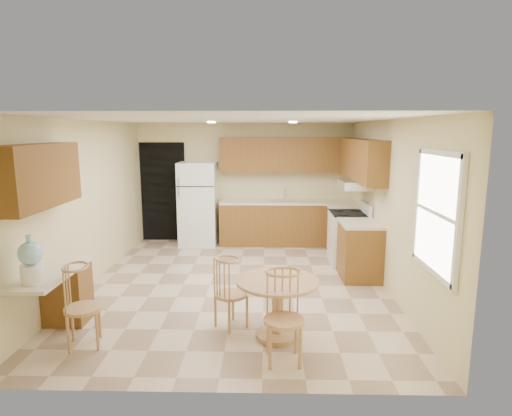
{
  "coord_description": "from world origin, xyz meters",
  "views": [
    {
      "loc": [
        0.44,
        -6.26,
        2.34
      ],
      "look_at": [
        0.29,
        0.3,
        1.15
      ],
      "focal_mm": 30.0,
      "sensor_mm": 36.0,
      "label": 1
    }
  ],
  "objects_px": {
    "water_crock": "(31,261)",
    "stove": "(349,237)",
    "dining_table": "(278,300)",
    "chair_table_b": "(284,312)",
    "chair_table_a": "(230,288)",
    "refrigerator": "(198,204)",
    "chair_desk": "(79,301)"
  },
  "relations": [
    {
      "from": "water_crock",
      "to": "stove",
      "type": "bearing_deg",
      "value": 39.36
    },
    {
      "from": "dining_table",
      "to": "chair_table_b",
      "type": "xyz_separation_m",
      "value": [
        0.05,
        -0.62,
        0.13
      ]
    },
    {
      "from": "water_crock",
      "to": "chair_table_a",
      "type": "bearing_deg",
      "value": 14.78
    },
    {
      "from": "refrigerator",
      "to": "stove",
      "type": "relative_size",
      "value": 1.57
    },
    {
      "from": "chair_table_a",
      "to": "water_crock",
      "type": "distance_m",
      "value": 2.15
    },
    {
      "from": "stove",
      "to": "chair_table_b",
      "type": "distance_m",
      "value": 3.71
    },
    {
      "from": "chair_desk",
      "to": "water_crock",
      "type": "xyz_separation_m",
      "value": [
        -0.45,
        -0.04,
        0.45
      ]
    },
    {
      "from": "stove",
      "to": "chair_table_a",
      "type": "relative_size",
      "value": 1.27
    },
    {
      "from": "stove",
      "to": "dining_table",
      "type": "relative_size",
      "value": 1.17
    },
    {
      "from": "chair_table_b",
      "to": "chair_desk",
      "type": "height_order",
      "value": "chair_table_b"
    },
    {
      "from": "dining_table",
      "to": "chair_table_a",
      "type": "distance_m",
      "value": 0.58
    },
    {
      "from": "refrigerator",
      "to": "dining_table",
      "type": "height_order",
      "value": "refrigerator"
    },
    {
      "from": "stove",
      "to": "chair_desk",
      "type": "relative_size",
      "value": 1.2
    },
    {
      "from": "stove",
      "to": "chair_table_a",
      "type": "xyz_separation_m",
      "value": [
        -1.9,
        -2.68,
        0.06
      ]
    },
    {
      "from": "stove",
      "to": "chair_table_b",
      "type": "height_order",
      "value": "stove"
    },
    {
      "from": "chair_table_a",
      "to": "stove",
      "type": "bearing_deg",
      "value": 102.24
    },
    {
      "from": "stove",
      "to": "chair_table_a",
      "type": "bearing_deg",
      "value": -125.25
    },
    {
      "from": "refrigerator",
      "to": "water_crock",
      "type": "distance_m",
      "value": 4.56
    },
    {
      "from": "chair_table_b",
      "to": "water_crock",
      "type": "height_order",
      "value": "water_crock"
    },
    {
      "from": "refrigerator",
      "to": "chair_table_b",
      "type": "relative_size",
      "value": 1.81
    },
    {
      "from": "stove",
      "to": "dining_table",
      "type": "distance_m",
      "value": 3.15
    },
    {
      "from": "chair_desk",
      "to": "water_crock",
      "type": "distance_m",
      "value": 0.64
    },
    {
      "from": "stove",
      "to": "refrigerator",
      "type": "bearing_deg",
      "value": 157.01
    },
    {
      "from": "dining_table",
      "to": "chair_table_b",
      "type": "relative_size",
      "value": 0.99
    },
    {
      "from": "stove",
      "to": "dining_table",
      "type": "xyz_separation_m",
      "value": [
        -1.35,
        -2.85,
        -0.02
      ]
    },
    {
      "from": "chair_table_b",
      "to": "chair_table_a",
      "type": "bearing_deg",
      "value": -56.29
    },
    {
      "from": "dining_table",
      "to": "chair_desk",
      "type": "xyz_separation_m",
      "value": [
        -2.13,
        -0.33,
        0.1
      ]
    },
    {
      "from": "water_crock",
      "to": "chair_table_b",
      "type": "bearing_deg",
      "value": -5.46
    },
    {
      "from": "refrigerator",
      "to": "water_crock",
      "type": "relative_size",
      "value": 3.31
    },
    {
      "from": "stove",
      "to": "chair_table_a",
      "type": "distance_m",
      "value": 3.29
    },
    {
      "from": "dining_table",
      "to": "chair_table_b",
      "type": "bearing_deg",
      "value": -85.38
    },
    {
      "from": "refrigerator",
      "to": "stove",
      "type": "distance_m",
      "value": 3.15
    }
  ]
}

